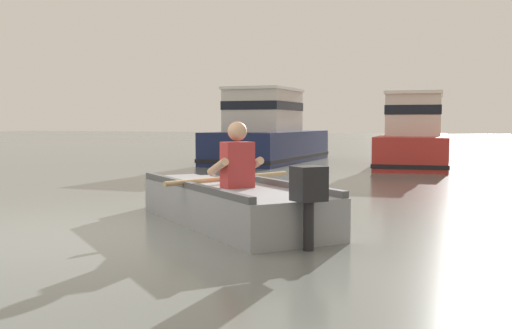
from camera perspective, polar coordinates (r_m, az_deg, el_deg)
The scene contains 4 objects.
ground_plane at distance 6.62m, azimuth -18.00°, elevation -6.50°, with size 120.00×120.00×0.00m, color slate.
rowboat_with_person at distance 7.14m, azimuth -2.52°, elevation -3.52°, with size 3.28×2.79×1.19m.
moored_boat_navy at distance 18.08m, azimuth 1.10°, elevation 2.76°, with size 2.45×5.73×2.17m.
moored_boat_red at distance 17.31m, azimuth 14.64°, elevation 2.34°, with size 2.63×6.29×1.97m.
Camera 1 is at (4.45, -4.75, 1.18)m, focal length 42.73 mm.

